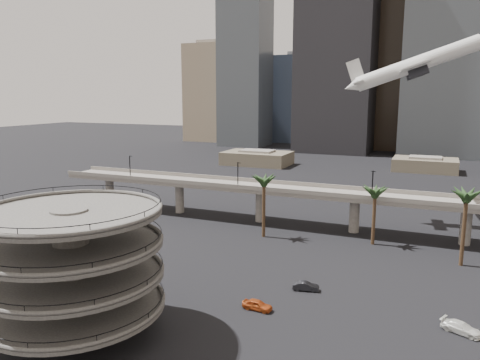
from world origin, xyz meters
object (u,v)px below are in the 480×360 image
at_px(overpass, 306,195).
at_px(car_a, 257,305).
at_px(car_b, 306,286).
at_px(parking_ramp, 72,260).
at_px(airborne_jet, 416,65).
at_px(car_c, 461,328).

height_order(overpass, car_a, overpass).
relative_size(car_a, car_b, 1.05).
xyz_separation_m(car_a, car_b, (4.48, 9.11, -0.06)).
distance_m(parking_ramp, car_b, 34.73).
xyz_separation_m(parking_ramp, car_b, (22.73, 24.61, -9.16)).
height_order(overpass, car_b, overpass).
distance_m(overpass, airborne_jet, 38.03).
relative_size(airborne_jet, car_c, 6.58).
bearing_deg(car_a, car_c, -77.41).
xyz_separation_m(overpass, car_b, (9.73, -34.39, -6.67)).
height_order(parking_ramp, overpass, parking_ramp).
xyz_separation_m(parking_ramp, car_a, (18.26, 15.50, -9.11)).
distance_m(overpass, car_b, 36.35).
distance_m(car_b, car_c, 22.15).
bearing_deg(car_b, airborne_jet, -25.64).
bearing_deg(parking_ramp, airborne_jet, 64.92).
bearing_deg(car_c, car_b, 100.03).
relative_size(parking_ramp, airborne_jet, 0.69).
bearing_deg(car_b, car_a, 141.31).
bearing_deg(overpass, parking_ramp, -102.43).
distance_m(airborne_jet, car_c, 64.35).
xyz_separation_m(parking_ramp, car_c, (44.33, 19.69, -9.12)).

